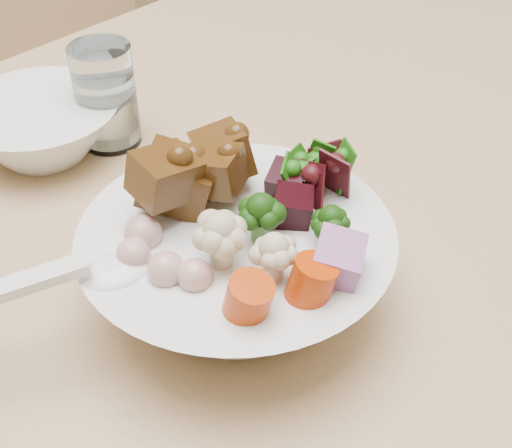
# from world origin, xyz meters

# --- Properties ---
(dining_table) EXTENTS (1.70, 1.17, 0.73)m
(dining_table) POSITION_xyz_m (0.16, -0.19, 0.65)
(dining_table) COLOR tan
(dining_table) RESTS_ON ground
(chair_far) EXTENTS (0.47, 0.47, 0.92)m
(chair_far) POSITION_xyz_m (0.02, 0.43, 0.52)
(chair_far) COLOR tan
(chair_far) RESTS_ON ground
(food_bowl) EXTENTS (0.24, 0.24, 0.13)m
(food_bowl) POSITION_xyz_m (-0.08, -0.31, 0.77)
(food_bowl) COLOR white
(food_bowl) RESTS_ON dining_table
(soup_spoon) EXTENTS (0.15, 0.07, 0.03)m
(soup_spoon) POSITION_xyz_m (-0.19, -0.30, 0.80)
(soup_spoon) COLOR white
(soup_spoon) RESTS_ON food_bowl
(water_glass) EXTENTS (0.06, 0.06, 0.11)m
(water_glass) POSITION_xyz_m (-0.06, -0.04, 0.78)
(water_glass) COLOR silver
(water_glass) RESTS_ON dining_table
(side_bowl) EXTENTS (0.17, 0.17, 0.06)m
(side_bowl) POSITION_xyz_m (-0.13, -0.02, 0.75)
(side_bowl) COLOR white
(side_bowl) RESTS_ON dining_table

